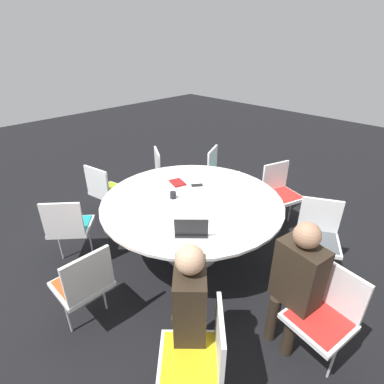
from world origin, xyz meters
TOP-DOWN VIEW (x-y plane):
  - ground_plane at (0.00, 0.00)m, footprint 16.00×16.00m
  - conference_table at (0.00, 0.00)m, footprint 2.04×2.04m
  - chair_0 at (1.16, 1.22)m, footprint 0.61×0.61m
  - chair_1 at (0.23, 1.67)m, footprint 0.49×0.51m
  - chair_2 at (-0.72, 1.19)m, footprint 0.58×0.59m
  - chair_3 at (-1.34, 0.37)m, footprint 0.55×0.54m
  - chair_4 at (-1.24, -0.62)m, footprint 0.57×0.56m
  - chair_5 at (-0.66, -1.22)m, footprint 0.59×0.59m
  - chair_6 at (0.32, -1.35)m, footprint 0.49×0.51m
  - chair_7 at (1.08, -0.87)m, footprint 0.61×0.61m
  - chair_8 at (1.39, 0.06)m, footprint 0.44×0.42m
  - person_0 at (1.05, 0.99)m, footprint 0.41×0.41m
  - person_1 at (0.27, 1.42)m, footprint 0.30×0.39m
  - laptop at (0.47, 0.46)m, footprint 0.39×0.39m
  - spiral_notebook at (-0.17, -0.43)m, footprint 0.21×0.25m
  - coffee_cup at (0.12, -0.18)m, footprint 0.07×0.07m
  - cell_phone at (-0.30, -0.21)m, footprint 0.15×0.14m
  - handbag at (-1.49, -0.15)m, footprint 0.36×0.16m

SIDE VIEW (x-z plane):
  - ground_plane at x=0.00m, z-range 0.00..0.00m
  - handbag at x=-1.49m, z-range 0.00..0.28m
  - chair_0 at x=1.16m, z-range 0.09..0.97m
  - chair_1 at x=0.23m, z-range 0.09..0.97m
  - chair_2 at x=-0.72m, z-range 0.09..0.97m
  - chair_3 at x=-1.34m, z-range 0.09..0.97m
  - chair_4 at x=-1.24m, z-range 0.09..0.97m
  - chair_5 at x=-0.66m, z-range 0.09..0.97m
  - chair_6 at x=0.32m, z-range 0.09..0.97m
  - chair_7 at x=1.08m, z-range 0.09..0.97m
  - chair_8 at x=1.39m, z-range 0.09..0.97m
  - conference_table at x=0.00m, z-range 0.29..1.04m
  - person_0 at x=1.05m, z-range 0.11..1.33m
  - person_1 at x=0.27m, z-range 0.11..1.33m
  - cell_phone at x=-0.30m, z-range 0.75..0.76m
  - spiral_notebook at x=-0.17m, z-range 0.75..0.77m
  - coffee_cup at x=0.12m, z-range 0.75..0.83m
  - laptop at x=0.47m, z-range 0.70..0.92m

